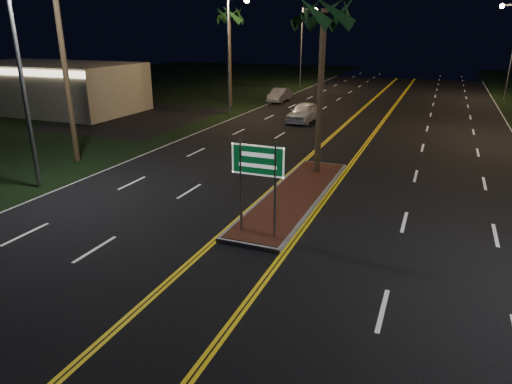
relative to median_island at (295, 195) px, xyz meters
The scene contains 13 objects.
ground 7.00m from the median_island, 90.00° to the right, with size 120.00×120.00×0.00m, color black.
grass_left 34.99m from the median_island, 149.04° to the left, with size 40.00×110.00×0.01m, color black.
median_island is the anchor object (origin of this frame).
highway_sign 4.80m from the median_island, 90.00° to the right, with size 1.80×0.08×3.20m.
commercial_building 29.13m from the median_island, 153.45° to the left, with size 15.00×8.12×4.00m.
streetlight_left_near 12.36m from the median_island, 164.22° to the right, with size 1.91×0.44×9.00m.
streetlight_left_mid 20.80m from the median_island, 121.98° to the left, with size 1.91×0.44×9.00m.
streetlight_left_far 38.89m from the median_island, 106.00° to the left, with size 1.91×0.44×9.00m.
streetlight_right_far 37.00m from the median_island, 73.13° to the left, with size 1.91×0.44×9.00m.
palm_median 8.00m from the median_island, 90.00° to the left, with size 2.40×2.40×8.30m.
palm_left_far 25.76m from the median_island, 121.36° to the left, with size 2.40×2.40×8.80m.
car_near 16.82m from the median_island, 105.24° to the left, with size 2.14×5.00×1.67m, color white.
car_far 26.97m from the median_island, 110.63° to the left, with size 1.91×4.47×1.49m, color #A5A8AE.
Camera 1 is at (5.22, -10.25, 6.64)m, focal length 32.00 mm.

